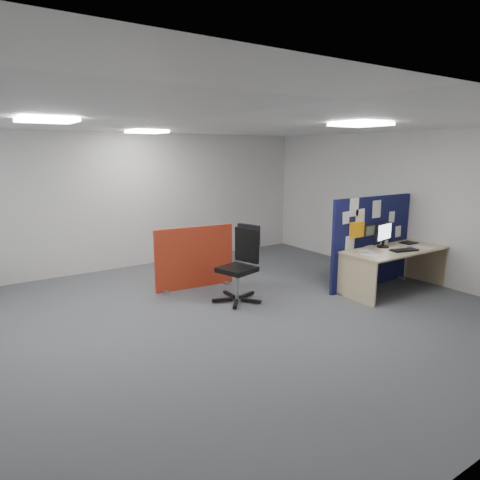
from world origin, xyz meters
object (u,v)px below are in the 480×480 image
office_chair (242,259)px  main_desk (392,258)px  navy_divider (371,242)px  monitor_main (384,234)px  red_divider (195,258)px

office_chair → main_desk: bearing=-38.2°
navy_divider → office_chair: size_ratio=1.63×
monitor_main → red_divider: 3.24m
main_desk → red_divider: bearing=143.8°
red_divider → office_chair: (0.32, -0.98, 0.15)m
main_desk → office_chair: size_ratio=1.63×
monitor_main → office_chair: bearing=148.7°
monitor_main → navy_divider: bearing=90.3°
monitor_main → office_chair: size_ratio=0.40×
monitor_main → red_divider: (-2.63, 1.85, -0.44)m
red_divider → navy_divider: bearing=-26.5°
navy_divider → main_desk: 0.44m
main_desk → monitor_main: bearing=120.2°
office_chair → navy_divider: bearing=-31.4°
navy_divider → office_chair: bearing=163.9°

